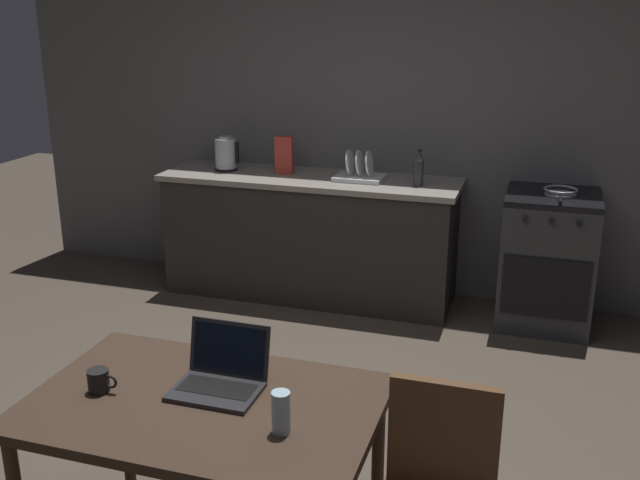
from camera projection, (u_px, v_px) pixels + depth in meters
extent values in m
plane|color=#473D33|center=(274.00, 457.00, 3.53)|extent=(12.00, 12.00, 0.00)
cube|color=#595758|center=(430.00, 118.00, 5.21)|extent=(6.40, 0.10, 2.63)
cube|color=#282623|center=(310.00, 239.00, 5.39)|extent=(2.10, 0.60, 0.87)
cube|color=gray|center=(310.00, 179.00, 5.25)|extent=(2.16, 0.64, 0.04)
cube|color=#2D2D30|center=(547.00, 262.00, 4.91)|extent=(0.60, 0.60, 0.87)
cube|color=black|center=(554.00, 197.00, 4.77)|extent=(0.60, 0.60, 0.04)
cube|color=black|center=(545.00, 288.00, 4.65)|extent=(0.54, 0.01, 0.40)
cylinder|color=black|center=(525.00, 219.00, 4.55)|extent=(0.04, 0.02, 0.04)
cylinder|color=black|center=(552.00, 222.00, 4.51)|extent=(0.04, 0.02, 0.04)
cylinder|color=black|center=(579.00, 224.00, 4.46)|extent=(0.04, 0.02, 0.04)
cube|color=#332319|center=(204.00, 406.00, 2.63)|extent=(1.26, 0.81, 0.04)
cylinder|color=#332319|center=(125.00, 419.00, 3.22)|extent=(0.05, 0.05, 0.69)
cylinder|color=#332319|center=(378.00, 466.00, 2.89)|extent=(0.05, 0.05, 0.69)
cube|color=#4C331E|center=(443.00, 437.00, 2.49)|extent=(0.38, 0.04, 0.42)
cube|color=#232326|center=(215.00, 392.00, 2.67)|extent=(0.32, 0.22, 0.02)
cube|color=black|center=(217.00, 387.00, 2.68)|extent=(0.28, 0.12, 0.00)
cube|color=#232326|center=(229.00, 349.00, 2.75)|extent=(0.32, 0.06, 0.21)
cube|color=black|center=(229.00, 349.00, 2.75)|extent=(0.29, 0.04, 0.18)
cylinder|color=black|center=(226.00, 169.00, 5.43)|extent=(0.16, 0.16, 0.02)
cylinder|color=#B2B5BA|center=(226.00, 153.00, 5.39)|extent=(0.16, 0.16, 0.22)
cylinder|color=#B2B5BA|center=(225.00, 138.00, 5.35)|extent=(0.09, 0.09, 0.02)
cube|color=black|center=(237.00, 152.00, 5.36)|extent=(0.02, 0.02, 0.15)
cylinder|color=#2D2D33|center=(419.00, 173.00, 4.94)|extent=(0.07, 0.07, 0.18)
cone|color=#2D2D33|center=(419.00, 156.00, 4.90)|extent=(0.07, 0.07, 0.06)
cylinder|color=black|center=(420.00, 150.00, 4.89)|extent=(0.03, 0.03, 0.02)
cylinder|color=gray|center=(560.00, 194.00, 4.73)|extent=(0.20, 0.20, 0.01)
torus|color=gray|center=(561.00, 189.00, 4.72)|extent=(0.22, 0.22, 0.02)
cylinder|color=black|center=(561.00, 199.00, 4.55)|extent=(0.02, 0.18, 0.02)
cylinder|color=black|center=(98.00, 381.00, 2.68)|extent=(0.08, 0.08, 0.09)
torus|color=black|center=(111.00, 382.00, 2.66)|extent=(0.05, 0.01, 0.05)
cylinder|color=#99B7C6|center=(281.00, 412.00, 2.41)|extent=(0.06, 0.06, 0.15)
cube|color=#B2382D|center=(284.00, 155.00, 5.28)|extent=(0.13, 0.05, 0.27)
cube|color=silver|center=(359.00, 178.00, 5.13)|extent=(0.34, 0.26, 0.03)
cylinder|color=white|center=(350.00, 162.00, 5.12)|extent=(0.04, 0.18, 0.18)
cylinder|color=white|center=(360.00, 163.00, 5.10)|extent=(0.04, 0.18, 0.18)
cylinder|color=white|center=(369.00, 164.00, 5.08)|extent=(0.04, 0.18, 0.18)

